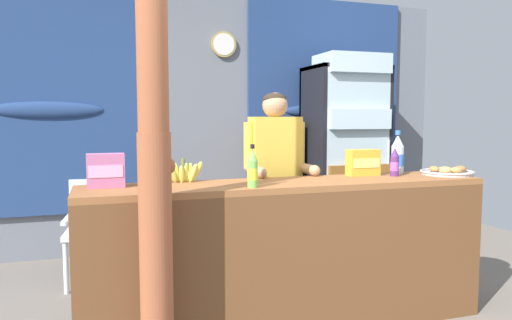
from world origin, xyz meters
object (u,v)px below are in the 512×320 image
at_px(plastic_lawn_chair, 94,224).
at_px(pastry_tray, 447,172).
at_px(stall_counter, 295,244).
at_px(banana_bunch, 184,173).
at_px(soda_bottle_grape_soda, 395,163).
at_px(snack_box_wafer, 106,171).
at_px(timber_post, 154,143).
at_px(shopkeeper, 275,171).
at_px(soda_bottle_water, 398,155).
at_px(drink_fridge, 346,143).
at_px(snack_box_choco_powder, 363,163).
at_px(bottle_shelf_rack, 277,183).
at_px(soda_bottle_lime_soda, 252,169).
at_px(soda_bottle_orange_soda, 144,169).

distance_m(plastic_lawn_chair, pastry_tray, 2.86).
height_order(stall_counter, banana_bunch, banana_bunch).
relative_size(soda_bottle_grape_soda, snack_box_wafer, 1.05).
bearing_deg(timber_post, snack_box_wafer, 114.70).
distance_m(shopkeeper, pastry_tray, 1.26).
bearing_deg(timber_post, soda_bottle_water, 17.83).
xyz_separation_m(drink_fridge, snack_box_choco_powder, (-0.68, -1.50, -0.05)).
bearing_deg(snack_box_wafer, bottle_shelf_rack, 44.99).
xyz_separation_m(timber_post, soda_bottle_grape_soda, (1.73, 0.45, -0.19)).
xyz_separation_m(soda_bottle_grape_soda, snack_box_choco_powder, (-0.20, 0.10, -0.00)).
relative_size(soda_bottle_water, snack_box_choco_powder, 1.39).
distance_m(drink_fridge, soda_bottle_lime_soda, 2.43).
height_order(drink_fridge, soda_bottle_lime_soda, drink_fridge).
bearing_deg(shopkeeper, plastic_lawn_chair, 147.39).
bearing_deg(soda_bottle_lime_soda, soda_bottle_orange_soda, 154.51).
height_order(stall_counter, plastic_lawn_chair, stall_counter).
distance_m(plastic_lawn_chair, soda_bottle_orange_soda, 1.38).
bearing_deg(soda_bottle_lime_soda, snack_box_wafer, 161.90).
bearing_deg(snack_box_choco_powder, timber_post, -160.16).
distance_m(snack_box_wafer, banana_bunch, 0.49).
bearing_deg(stall_counter, shopkeeper, 82.30).
xyz_separation_m(soda_bottle_water, soda_bottle_orange_soda, (-1.87, -0.07, -0.04)).
height_order(soda_bottle_lime_soda, snack_box_wafer, soda_bottle_lime_soda).
relative_size(soda_bottle_orange_soda, pastry_tray, 0.61).
distance_m(bottle_shelf_rack, snack_box_wafer, 2.49).
xyz_separation_m(soda_bottle_orange_soda, snack_box_wafer, (-0.22, -0.02, 0.00)).
distance_m(bottle_shelf_rack, snack_box_choco_powder, 1.73).
height_order(stall_counter, soda_bottle_water, soda_bottle_water).
distance_m(stall_counter, snack_box_wafer, 1.26).
height_order(shopkeeper, soda_bottle_orange_soda, shopkeeper).
bearing_deg(drink_fridge, soda_bottle_grape_soda, -106.80).
height_order(snack_box_wafer, banana_bunch, snack_box_wafer).
bearing_deg(pastry_tray, plastic_lawn_chair, 151.84).
distance_m(soda_bottle_orange_soda, banana_bunch, 0.27).
bearing_deg(soda_bottle_grape_soda, shopkeeper, 149.39).
bearing_deg(banana_bunch, snack_box_choco_powder, -1.70).
distance_m(timber_post, shopkeeper, 1.36).
distance_m(stall_counter, banana_bunch, 0.85).
xyz_separation_m(soda_bottle_lime_soda, banana_bunch, (-0.35, 0.36, -0.05)).
distance_m(drink_fridge, soda_bottle_water, 1.50).
bearing_deg(pastry_tray, bottle_shelf_rack, 109.30).
distance_m(drink_fridge, snack_box_choco_powder, 1.65).
xyz_separation_m(shopkeeper, snack_box_choco_powder, (0.55, -0.34, 0.08)).
relative_size(bottle_shelf_rack, snack_box_wafer, 6.24).
distance_m(timber_post, bottle_shelf_rack, 2.77).
xyz_separation_m(drink_fridge, plastic_lawn_chair, (-2.55, -0.32, -0.63)).
height_order(plastic_lawn_chair, soda_bottle_lime_soda, soda_bottle_lime_soda).
bearing_deg(soda_bottle_grape_soda, pastry_tray, -6.15).
distance_m(shopkeeper, banana_bunch, 0.80).
bearing_deg(soda_bottle_orange_soda, snack_box_choco_powder, 1.01).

